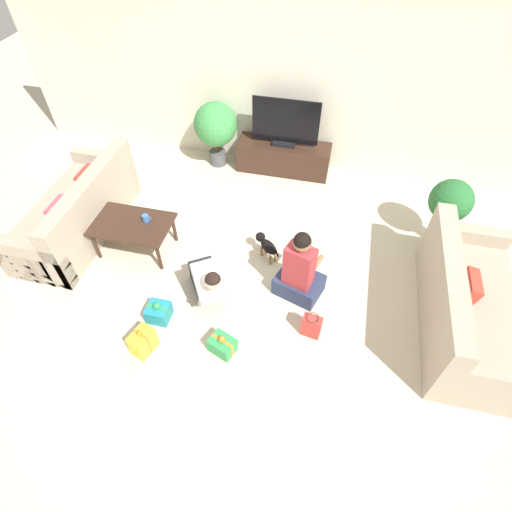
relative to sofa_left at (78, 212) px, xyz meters
name	(u,v)px	position (x,y,z in m)	size (l,w,h in m)	color
ground_plane	(248,281)	(2.40, -0.37, -0.31)	(16.00, 16.00, 0.00)	beige
wall_back	(291,82)	(2.40, 2.26, 0.99)	(8.40, 0.06, 2.60)	beige
sofa_left	(78,212)	(0.00, 0.00, 0.00)	(0.89, 1.97, 0.88)	tan
sofa_right	(465,307)	(4.81, -0.43, 0.00)	(0.89, 1.97, 0.88)	tan
coffee_table	(132,226)	(0.88, -0.16, 0.09)	(0.97, 0.63, 0.45)	#382319
tv_console	(283,157)	(2.40, 1.98, -0.08)	(1.43, 0.42, 0.47)	#382319
tv	(285,125)	(2.40, 1.98, 0.48)	(0.99, 0.20, 0.71)	black
potted_plant_corner_right	(450,203)	(4.66, 0.91, 0.31)	(0.53, 0.53, 0.93)	beige
potted_plant_back_left	(216,126)	(1.33, 1.93, 0.35)	(0.66, 0.66, 1.02)	#4C4C51
person_kneeling	(208,281)	(2.04, -0.72, 0.01)	(0.67, 0.79, 0.75)	#23232D
person_sitting	(300,272)	(3.02, -0.40, 0.06)	(0.62, 0.58, 1.00)	#283351
dog	(266,245)	(2.53, 0.09, -0.10)	(0.36, 0.31, 0.31)	black
gift_box_a	(143,341)	(1.57, -1.51, -0.17)	(0.25, 0.30, 0.35)	yellow
gift_box_b	(222,345)	(2.37, -1.34, -0.22)	(0.32, 0.28, 0.25)	#2D934C
gift_box_c	(159,312)	(1.56, -1.11, -0.21)	(0.25, 0.24, 0.26)	teal
gift_bag_a	(311,326)	(3.25, -0.92, -0.16)	(0.22, 0.15, 0.31)	red
mug	(146,218)	(1.04, -0.07, 0.18)	(0.12, 0.08, 0.09)	#386BAD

